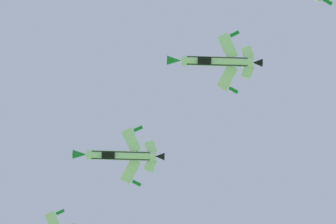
% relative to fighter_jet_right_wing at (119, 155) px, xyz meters
% --- Properties ---
extents(fighter_jet_right_wing, '(13.54, 11.77, 4.92)m').
position_rel_fighter_jet_right_wing_xyz_m(fighter_jet_right_wing, '(0.00, 0.00, 0.00)').
color(fighter_jet_right_wing, silver).
extents(fighter_jet_left_outer, '(13.54, 11.75, 4.96)m').
position_rel_fighter_jet_right_wing_xyz_m(fighter_jet_left_outer, '(2.29, -23.17, 0.79)').
color(fighter_jet_left_outer, silver).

